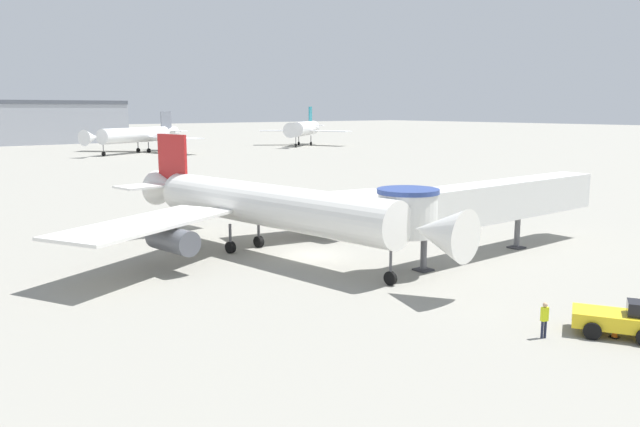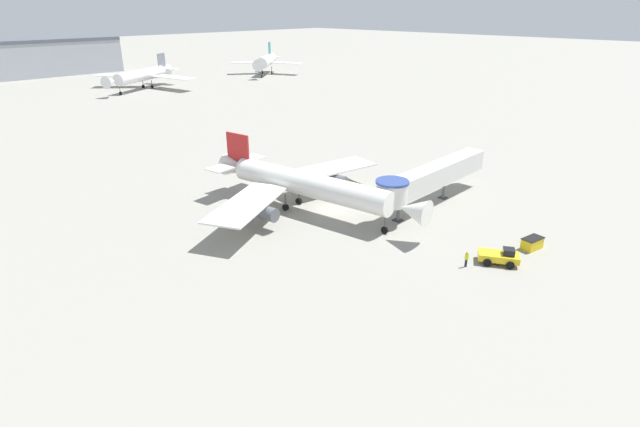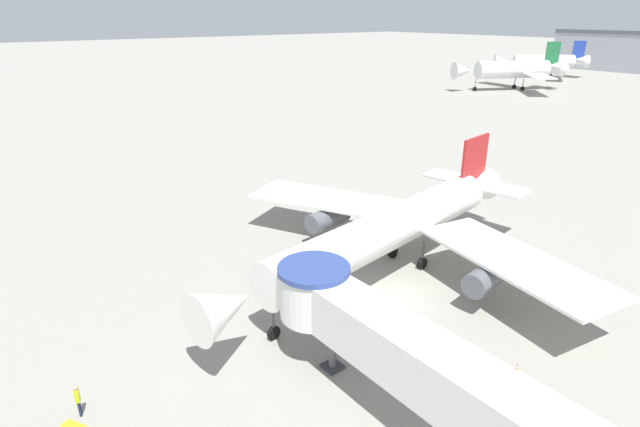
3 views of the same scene
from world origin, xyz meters
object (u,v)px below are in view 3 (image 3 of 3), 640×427
(background_jet_green_tail, at_px, (514,69))
(main_airplane, at_px, (394,228))
(ground_crew_marshaller, at_px, (78,399))
(background_jet_blue_tail, at_px, (545,61))
(jet_bridge, at_px, (425,366))
(traffic_cone_starboard_wing, at_px, (517,369))

(background_jet_green_tail, bearing_deg, main_airplane, -35.20)
(ground_crew_marshaller, height_order, background_jet_blue_tail, background_jet_blue_tail)
(jet_bridge, height_order, ground_crew_marshaller, jet_bridge)
(ground_crew_marshaller, distance_m, background_jet_blue_tail, 165.82)
(jet_bridge, distance_m, background_jet_blue_tail, 159.27)
(main_airplane, bearing_deg, background_jet_blue_tail, 107.18)
(jet_bridge, bearing_deg, background_jet_blue_tail, 116.72)
(background_jet_blue_tail, bearing_deg, jet_bridge, -20.24)
(traffic_cone_starboard_wing, xyz_separation_m, background_jet_green_tail, (-64.35, 99.86, 4.87))
(jet_bridge, bearing_deg, traffic_cone_starboard_wing, 86.07)
(jet_bridge, distance_m, background_jet_green_tail, 125.12)
(background_jet_blue_tail, relative_size, background_jet_green_tail, 0.82)
(jet_bridge, relative_size, traffic_cone_starboard_wing, 29.98)
(traffic_cone_starboard_wing, relative_size, background_jet_blue_tail, 0.03)
(ground_crew_marshaller, relative_size, background_jet_blue_tail, 0.07)
(main_airplane, height_order, background_jet_blue_tail, background_jet_blue_tail)
(jet_bridge, distance_m, ground_crew_marshaller, 17.11)
(traffic_cone_starboard_wing, bearing_deg, main_airplane, 166.40)
(jet_bridge, height_order, background_jet_blue_tail, background_jet_blue_tail)
(traffic_cone_starboard_wing, distance_m, ground_crew_marshaller, 23.29)
(background_jet_green_tail, bearing_deg, traffic_cone_starboard_wing, -30.43)
(jet_bridge, height_order, background_jet_green_tail, background_jet_green_tail)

